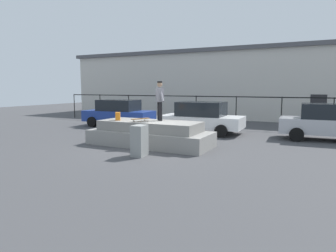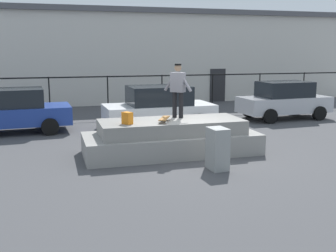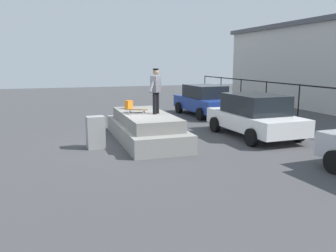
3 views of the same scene
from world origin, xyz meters
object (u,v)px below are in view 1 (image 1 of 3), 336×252
object	(u,v)px
backpack	(118,116)
car_blue_sedan_near	(119,113)
car_white_sedan_mid	(201,117)
utility_box	(139,141)
skateboarder	(160,98)
car_silver_sedan_far	(327,122)
skateboard	(141,119)

from	to	relation	value
backpack	car_blue_sedan_near	xyz separation A→B (m)	(-3.58, 5.02, -0.35)
car_white_sedan_mid	utility_box	size ratio (longest dim) A/B	4.01
backpack	car_blue_sedan_near	bearing A→B (deg)	2.64
skateboarder	backpack	distance (m)	2.00
car_blue_sedan_near	utility_box	xyz separation A→B (m)	(5.68, -6.65, -0.30)
car_white_sedan_mid	car_silver_sedan_far	xyz separation A→B (m)	(6.05, 0.43, 0.01)
skateboarder	car_white_sedan_mid	xyz separation A→B (m)	(0.43, 3.95, -1.14)
car_blue_sedan_near	car_white_sedan_mid	xyz separation A→B (m)	(5.72, -0.41, -0.00)
skateboard	utility_box	xyz separation A→B (m)	(0.99, -1.69, -0.59)
skateboarder	utility_box	xyz separation A→B (m)	(0.39, -2.29, -1.45)
car_blue_sedan_near	car_white_sedan_mid	distance (m)	5.73
skateboarder	car_silver_sedan_far	distance (m)	7.90
skateboard	car_silver_sedan_far	bearing A→B (deg)	35.15
car_blue_sedan_near	utility_box	world-z (taller)	car_blue_sedan_near
car_white_sedan_mid	utility_box	world-z (taller)	car_white_sedan_mid
car_blue_sedan_near	car_silver_sedan_far	world-z (taller)	car_silver_sedan_far
car_white_sedan_mid	car_silver_sedan_far	distance (m)	6.06
car_white_sedan_mid	car_silver_sedan_far	bearing A→B (deg)	4.04
car_silver_sedan_far	car_white_sedan_mid	bearing A→B (deg)	-175.96
backpack	car_white_sedan_mid	bearing A→B (deg)	-57.67
car_silver_sedan_far	utility_box	bearing A→B (deg)	-132.38
backpack	car_white_sedan_mid	world-z (taller)	car_white_sedan_mid
skateboard	car_blue_sedan_near	distance (m)	6.83
car_blue_sedan_near	skateboarder	bearing A→B (deg)	-39.48
skateboarder	skateboard	world-z (taller)	skateboarder
backpack	car_white_sedan_mid	distance (m)	5.10
skateboard	backpack	size ratio (longest dim) A/B	2.45
backpack	utility_box	distance (m)	2.73
skateboarder	backpack	xyz separation A→B (m)	(-1.71, -0.66, -0.79)
skateboard	car_silver_sedan_far	world-z (taller)	car_silver_sedan_far
backpack	car_silver_sedan_far	size ratio (longest dim) A/B	0.08
skateboard	car_blue_sedan_near	bearing A→B (deg)	133.42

